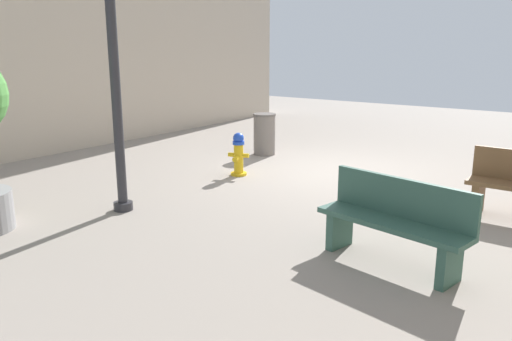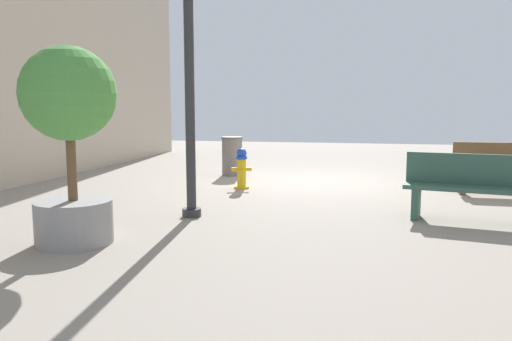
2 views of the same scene
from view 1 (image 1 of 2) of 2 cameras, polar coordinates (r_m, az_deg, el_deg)
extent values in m
plane|color=gray|center=(9.85, 8.31, -0.20)|extent=(23.40, 23.40, 0.00)
cylinder|color=gold|center=(9.54, -1.94, -0.36)|extent=(0.30, 0.30, 0.05)
cylinder|color=gold|center=(9.47, -1.96, 1.35)|extent=(0.18, 0.18, 0.53)
cylinder|color=blue|center=(9.41, -1.97, 3.12)|extent=(0.22, 0.22, 0.06)
sphere|color=blue|center=(9.39, -1.98, 3.63)|extent=(0.20, 0.20, 0.20)
cylinder|color=gold|center=(9.42, -1.19, 1.68)|extent=(0.15, 0.12, 0.08)
cylinder|color=gold|center=(9.50, -2.72, 1.78)|extent=(0.15, 0.12, 0.08)
cylinder|color=gold|center=(9.33, -2.25, 1.31)|extent=(0.14, 0.17, 0.10)
cube|color=brown|center=(8.02, 23.53, -2.81)|extent=(0.11, 0.40, 0.45)
cube|color=#33594C|center=(5.56, 20.81, -9.77)|extent=(0.17, 0.41, 0.45)
cube|color=#33594C|center=(6.22, 9.32, -6.48)|extent=(0.17, 0.41, 0.45)
cube|color=#33594C|center=(5.77, 14.87, -5.72)|extent=(1.78, 0.76, 0.06)
cube|color=#33594C|center=(5.85, 16.02, -2.95)|extent=(1.71, 0.38, 0.44)
cylinder|color=#2D2D33|center=(7.78, -14.60, -3.85)|extent=(0.28, 0.28, 0.12)
cylinder|color=#2D2D33|center=(7.45, -15.43, 9.22)|extent=(0.14, 0.14, 3.42)
cylinder|color=slate|center=(11.26, 0.95, 3.98)|extent=(0.47, 0.47, 0.87)
cylinder|color=#5B5551|center=(11.19, 0.95, 6.27)|extent=(0.50, 0.50, 0.04)
camera|label=2|loc=(4.08, -85.82, -9.88)|focal=35.28mm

